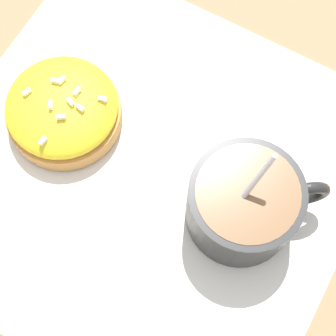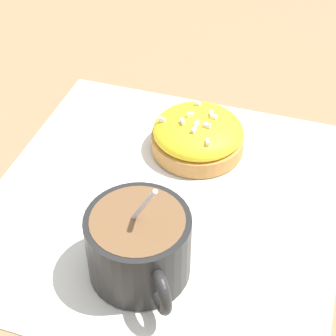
# 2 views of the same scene
# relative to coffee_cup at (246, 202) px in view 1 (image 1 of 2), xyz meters

# --- Properties ---
(ground_plane) EXTENTS (3.00, 3.00, 0.00)m
(ground_plane) POSITION_rel_coffee_cup_xyz_m (0.08, 0.00, -0.04)
(ground_plane) COLOR #93704C
(paper_napkin) EXTENTS (0.36, 0.35, 0.00)m
(paper_napkin) POSITION_rel_coffee_cup_xyz_m (0.08, 0.00, -0.03)
(paper_napkin) COLOR white
(paper_napkin) RESTS_ON ground_plane
(coffee_cup) EXTENTS (0.10, 0.09, 0.10)m
(coffee_cup) POSITION_rel_coffee_cup_xyz_m (0.00, 0.00, 0.00)
(coffee_cup) COLOR black
(coffee_cup) RESTS_ON paper_napkin
(frosted_pastry) EXTENTS (0.10, 0.10, 0.04)m
(frosted_pastry) POSITION_rel_coffee_cup_xyz_m (0.17, -0.01, -0.02)
(frosted_pastry) COLOR #C18442
(frosted_pastry) RESTS_ON paper_napkin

